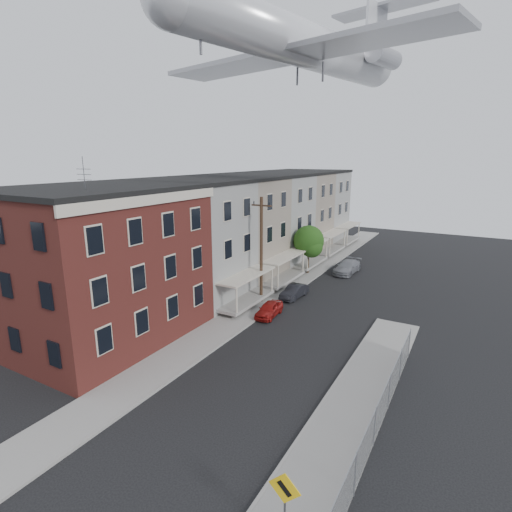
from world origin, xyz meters
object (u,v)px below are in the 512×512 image
at_px(warning_sign, 285,498).
at_px(car_near, 269,309).
at_px(airplane, 308,45).
at_px(utility_pole, 261,249).
at_px(car_far, 347,267).
at_px(street_tree, 309,242).
at_px(car_mid, 294,291).

relative_size(warning_sign, car_near, 0.85).
height_order(car_near, airplane, airplane).
bearing_deg(utility_pole, car_near, -49.89).
bearing_deg(car_far, car_near, -93.87).
bearing_deg(utility_pole, car_far, 72.79).
height_order(street_tree, car_far, street_tree).
bearing_deg(street_tree, car_far, 34.07).
relative_size(utility_pole, car_near, 2.73).
distance_m(car_mid, car_far, 9.99).
bearing_deg(car_far, street_tree, -142.80).
bearing_deg(warning_sign, car_far, 103.30).
relative_size(street_tree, car_far, 1.12).
xyz_separation_m(utility_pole, airplane, (2.39, 2.99, 15.76)).
bearing_deg(car_near, warning_sign, -64.88).
bearing_deg(car_mid, street_tree, 107.15).
bearing_deg(airplane, car_mid, -125.90).
distance_m(car_near, airplane, 20.59).
height_order(utility_pole, airplane, airplane).
xyz_separation_m(car_near, airplane, (0.39, 5.36, 19.88)).
xyz_separation_m(warning_sign, street_tree, (-10.87, 28.95, 1.57)).
relative_size(warning_sign, utility_pole, 0.31).
height_order(utility_pole, car_mid, utility_pole).
xyz_separation_m(warning_sign, airplane, (-8.81, 22.01, 18.56)).
distance_m(car_far, airplane, 21.88).
bearing_deg(utility_pole, airplane, 51.36).
distance_m(street_tree, car_near, 12.74).
distance_m(utility_pole, airplane, 16.22).
relative_size(utility_pole, street_tree, 1.73).
bearing_deg(airplane, warning_sign, -68.19).
height_order(warning_sign, utility_pole, utility_pole).
height_order(street_tree, car_near, street_tree).
xyz_separation_m(car_near, car_mid, (0.00, 4.82, 0.01)).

